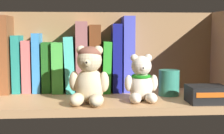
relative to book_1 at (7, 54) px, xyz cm
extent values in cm
cube|color=tan|center=(29.09, -11.74, -12.64)|extent=(72.70, 27.74, 2.00)
cube|color=olive|center=(29.09, 2.73, -0.24)|extent=(75.10, 1.20, 26.79)
cube|color=brown|center=(0.00, 0.00, 0.00)|extent=(3.55, 14.31, 23.27)
cube|color=#1F7E73|center=(3.43, 0.00, -2.92)|extent=(2.38, 11.02, 17.44)
cube|color=#D05C5C|center=(6.42, 0.00, -3.70)|extent=(2.67, 9.98, 15.87)
cube|color=#3381C8|center=(9.39, 0.00, -2.60)|extent=(2.28, 10.73, 18.07)
cube|color=#1D591C|center=(12.35, 0.00, -3.97)|extent=(2.64, 10.84, 15.34)
cube|color=green|center=(15.85, 0.00, -3.97)|extent=(3.37, 13.28, 15.33)
cube|color=#44BEAF|center=(19.44, 0.00, -3.12)|extent=(3.48, 13.69, 17.12)
cube|color=#8A5353|center=(23.10, 0.00, -0.86)|extent=(3.50, 14.49, 21.55)
cube|color=#5A2D14|center=(27.13, 0.00, -1.30)|extent=(3.58, 9.15, 20.67)
cube|color=green|center=(30.65, 0.00, -3.85)|extent=(2.92, 14.71, 15.63)
cube|color=navy|center=(33.80, 0.00, -1.19)|extent=(2.85, 12.81, 20.89)
cube|color=#4045BF|center=(37.43, 0.00, 0.00)|extent=(3.42, 11.93, 23.26)
ellipsoid|color=beige|center=(25.47, -18.37, -7.10)|extent=(7.71, 7.07, 9.06)
sphere|color=beige|center=(25.38, -18.81, -0.44)|extent=(6.45, 6.45, 6.45)
sphere|color=beige|center=(23.26, -17.91, 2.08)|extent=(2.42, 2.42, 2.42)
sphere|color=beige|center=(27.68, -18.83, 2.08)|extent=(2.42, 2.42, 2.42)
sphere|color=beige|center=(24.92, -21.05, -0.82)|extent=(2.42, 2.42, 2.42)
sphere|color=black|center=(24.74, -21.88, -0.76)|extent=(0.85, 0.85, 0.85)
ellipsoid|color=beige|center=(22.16, -22.08, -10.03)|extent=(4.78, 6.65, 3.22)
ellipsoid|color=beige|center=(27.04, -23.09, -10.03)|extent=(4.78, 6.65, 3.22)
ellipsoid|color=beige|center=(21.39, -17.99, -5.97)|extent=(3.10, 3.10, 5.24)
ellipsoid|color=beige|center=(29.37, -19.64, -5.97)|extent=(3.10, 3.10, 5.24)
ellipsoid|color=brown|center=(25.47, -18.37, 1.34)|extent=(6.12, 6.12, 3.55)
ellipsoid|color=beige|center=(39.24, -16.39, -7.82)|extent=(6.48, 5.95, 7.62)
sphere|color=beige|center=(39.25, -16.77, -2.22)|extent=(5.42, 5.42, 5.42)
sphere|color=beige|center=(37.34, -16.43, -0.10)|extent=(2.03, 2.03, 2.03)
sphere|color=beige|center=(41.13, -16.35, -0.10)|extent=(2.03, 2.03, 2.03)
sphere|color=beige|center=(39.28, -18.70, -2.54)|extent=(2.03, 2.03, 2.03)
sphere|color=black|center=(39.30, -19.41, -2.49)|extent=(0.71, 0.71, 0.71)
ellipsoid|color=beige|center=(37.21, -20.06, -10.28)|extent=(3.15, 5.14, 2.71)
ellipsoid|color=beige|center=(41.41, -19.97, -10.28)|extent=(3.15, 5.14, 2.71)
ellipsoid|color=beige|center=(35.82, -16.84, -6.87)|extent=(2.25, 2.25, 4.40)
ellipsoid|color=beige|center=(42.68, -16.71, -6.87)|extent=(2.25, 2.25, 4.40)
torus|color=#1A7818|center=(39.24, -16.39, -5.08)|extent=(5.20, 5.20, 0.98)
cylinder|color=#2D7A66|center=(48.53, -9.98, -7.90)|extent=(5.97, 5.97, 7.46)
cube|color=black|center=(55.91, -20.61, -9.40)|extent=(9.79, 7.84, 4.47)
cube|color=orange|center=(55.91, -24.61, -8.84)|extent=(8.32, 0.16, 1.25)
camera|label=1|loc=(25.50, -100.35, 6.37)|focal=50.97mm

